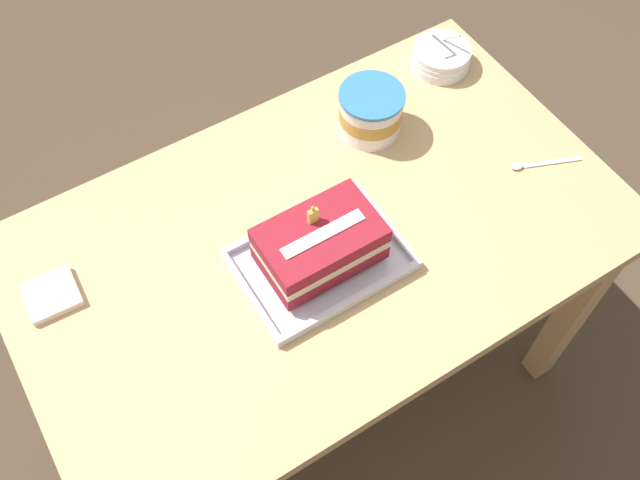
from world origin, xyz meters
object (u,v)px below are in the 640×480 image
birthday_cake (320,244)px  napkin_pile (52,295)px  ice_cream_tub (371,112)px  serving_spoon_near_tray (532,165)px  bowl_stack (441,57)px  foil_tray (320,261)px

birthday_cake → napkin_pile: size_ratio=2.21×
ice_cream_tub → serving_spoon_near_tray: ice_cream_tub is taller
bowl_stack → ice_cream_tub: bearing=-163.2°
birthday_cake → serving_spoon_near_tray: size_ratio=1.48×
ice_cream_tub → napkin_pile: bearing=-177.5°
birthday_cake → ice_cream_tub: birthday_cake is taller
birthday_cake → napkin_pile: (-0.46, 0.20, -0.06)m
ice_cream_tub → napkin_pile: (-0.73, -0.03, -0.05)m
birthday_cake → bowl_stack: (0.52, 0.31, -0.04)m
birthday_cake → serving_spoon_near_tray: 0.51m
napkin_pile → bowl_stack: bearing=6.2°
serving_spoon_near_tray → bowl_stack: bearing=87.4°
birthday_cake → napkin_pile: birthday_cake is taller
birthday_cake → serving_spoon_near_tray: (0.50, -0.03, -0.07)m
ice_cream_tub → serving_spoon_near_tray: size_ratio=0.94×
birthday_cake → bowl_stack: birthday_cake is taller
bowl_stack → ice_cream_tub: size_ratio=0.98×
bowl_stack → serving_spoon_near_tray: bowl_stack is taller
foil_tray → bowl_stack: size_ratio=2.31×
foil_tray → ice_cream_tub: size_ratio=2.27×
ice_cream_tub → serving_spoon_near_tray: bearing=-48.8°
birthday_cake → foil_tray: bearing=-90.0°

